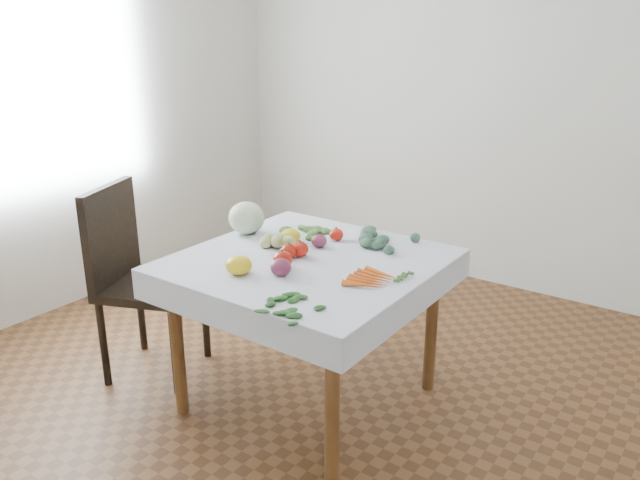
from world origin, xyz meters
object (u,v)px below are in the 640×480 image
(table, at_px, (308,279))
(carrot_bunch, at_px, (373,279))
(chair, at_px, (134,269))
(cabbage, at_px, (247,218))
(heirloom_back, at_px, (290,236))

(table, xyz_separation_m, carrot_bunch, (0.39, -0.07, 0.12))
(chair, relative_size, carrot_bunch, 4.79)
(cabbage, height_order, heirloom_back, cabbage)
(table, xyz_separation_m, chair, (-0.92, -0.28, -0.07))
(cabbage, relative_size, heirloom_back, 1.81)
(table, bearing_deg, cabbage, 166.50)
(carrot_bunch, bearing_deg, table, 169.59)
(heirloom_back, bearing_deg, chair, -150.80)
(table, height_order, cabbage, cabbage)
(chair, xyz_separation_m, heirloom_back, (0.72, 0.40, 0.21))
(table, relative_size, heirloom_back, 9.70)
(cabbage, relative_size, carrot_bunch, 0.88)
(chair, height_order, carrot_bunch, chair)
(cabbage, xyz_separation_m, carrot_bunch, (0.87, -0.19, -0.07))
(heirloom_back, bearing_deg, table, -31.84)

